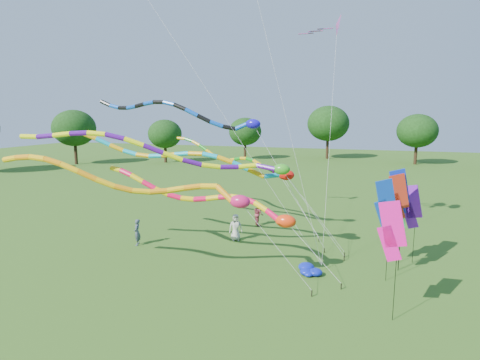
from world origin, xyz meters
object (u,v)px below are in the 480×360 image
(tube_kite_red, at_px, (219,201))
(person_b, at_px, (137,232))
(blue_nylon_heap, at_px, (308,270))
(person_c, at_px, (258,214))
(person_a, at_px, (236,227))
(tube_kite_orange, at_px, (151,185))

(tube_kite_red, height_order, person_b, tube_kite_red)
(blue_nylon_heap, height_order, person_c, person_c)
(person_a, distance_m, person_c, 3.99)
(tube_kite_orange, height_order, person_b, tube_kite_orange)
(tube_kite_orange, height_order, person_c, tube_kite_orange)
(tube_kite_orange, relative_size, person_b, 8.55)
(tube_kite_orange, distance_m, person_b, 7.80)
(tube_kite_red, xyz_separation_m, tube_kite_orange, (-1.97, -3.51, 1.37))
(person_b, bearing_deg, person_c, 115.93)
(person_a, bearing_deg, person_b, 178.36)
(tube_kite_orange, distance_m, person_c, 12.73)
(person_b, relative_size, person_c, 0.97)
(tube_kite_red, distance_m, blue_nylon_heap, 5.90)
(person_c, bearing_deg, blue_nylon_heap, 176.58)
(tube_kite_orange, height_order, person_a, tube_kite_orange)
(person_c, bearing_deg, person_a, 138.47)
(blue_nylon_heap, xyz_separation_m, person_b, (-10.95, 1.18, 0.65))
(tube_kite_orange, bearing_deg, tube_kite_red, 51.24)
(tube_kite_red, relative_size, tube_kite_orange, 0.94)
(blue_nylon_heap, bearing_deg, person_a, 143.14)
(person_a, bearing_deg, tube_kite_red, -111.21)
(tube_kite_red, bearing_deg, person_b, 174.11)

